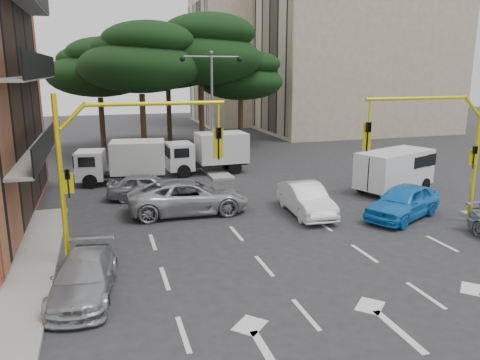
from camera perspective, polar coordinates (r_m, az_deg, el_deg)
The scene contains 20 objects.
ground at distance 17.50m, azimuth 9.23°, elevation -9.54°, with size 120.00×120.00×0.00m, color #28282B.
median_strip at distance 31.98m, azimuth -3.31°, elevation 1.27°, with size 1.40×6.00×0.15m, color gray.
apartment_beige_near at distance 53.87m, azimuth 14.11°, elevation 15.73°, with size 20.20×12.15×18.70m.
apartment_beige_far at distance 61.84m, azimuth 2.37°, elevation 14.82°, with size 16.20×12.15×16.70m.
pine_left_near at distance 36.54m, azimuth -11.97°, elevation 14.40°, with size 9.15×9.15×10.23m.
pine_center at distance 39.30m, azimuth -4.74°, elevation 15.55°, with size 9.98×9.98×11.16m.
pine_left_far at distance 40.39m, azimuth -16.79°, elevation 13.02°, with size 8.32×8.32×9.30m.
pine_right at distance 42.22m, azimuth 0.17°, elevation 12.62°, with size 7.49×7.49×8.37m.
pine_back at distance 43.85m, azimuth -8.79°, elevation 14.31°, with size 9.15×9.15×10.23m.
signal_mast_right at distance 21.80m, azimuth 23.63°, elevation 4.66°, with size 5.79×0.37×6.00m.
signal_mast_left at distance 16.67m, azimuth -15.04°, elevation 2.98°, with size 5.79×0.37×6.00m.
street_lamp_center at distance 31.31m, azimuth -3.45°, elevation 10.89°, with size 4.16×0.36×7.77m.
car_white_hatch at distance 22.47m, azimuth 8.04°, elevation -2.33°, with size 1.55×4.46×1.47m, color white.
car_blue_compact at distance 22.93m, azimuth 19.26°, elevation -2.51°, with size 1.85×4.61×1.57m, color blue.
car_silver_wagon at distance 15.22m, azimuth -18.51°, elevation -11.15°, with size 1.74×4.29×1.25m, color #96999D.
car_silver_cross_a at distance 22.58m, azimuth -6.26°, elevation -2.02°, with size 2.67×5.78×1.61m, color #A7AAAF.
car_silver_cross_b at distance 25.19m, azimuth -11.18°, elevation -0.80°, with size 1.68×4.17×1.42m, color #999BA1.
van_white at distance 27.69m, azimuth 18.31°, elevation 1.06°, with size 2.15×4.74×2.37m, color white, non-canonical shape.
box_truck_a at distance 28.97m, azimuth -14.16°, elevation 2.07°, with size 2.21×5.26×2.59m, color silver, non-canonical shape.
box_truck_b at distance 31.16m, azimuth -3.99°, elevation 3.28°, with size 2.26×5.39×2.65m, color silver, non-canonical shape.
Camera 1 is at (-7.24, -14.43, 6.75)m, focal length 35.00 mm.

